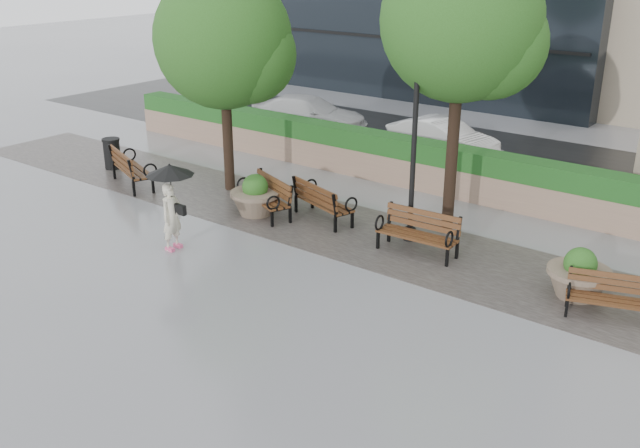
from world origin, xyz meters
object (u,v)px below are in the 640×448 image
Objects in this scene: trash_bin at (112,154)px; pedestrian at (171,199)px; bench_3 at (417,242)px; car_right at (442,138)px; bench_1 at (266,204)px; bench_4 at (609,306)px; bench_2 at (323,209)px; planter_left at (256,199)px; car_left at (309,114)px; planter_right at (578,278)px; lamppost at (413,168)px; bench_0 at (132,176)px.

pedestrian is (6.24, -3.08, 0.75)m from trash_bin.
bench_3 is 8.09m from car_right.
car_right reaches higher than bench_1.
pedestrian reaches higher than bench_4.
bench_2 is 1.05× the size of bench_3.
planter_left reaches higher than bench_4.
pedestrian is at bearing -26.25° from trash_bin.
bench_2 is 9.19m from car_left.
planter_right is 0.31× the size of lamppost.
planter_left is 8.85m from car_left.
planter_left is 1.42× the size of trash_bin.
bench_4 is at bearing -0.64° from planter_left.
planter_left is (-1.62, -0.72, 0.13)m from bench_2.
bench_3 is at bearing -149.59° from car_right.
bench_0 is 0.52× the size of lamppost.
planter_left is 4.33m from lamppost.
bench_3 is 0.49× the size of car_right.
planter_left reaches higher than bench_0.
car_left is 1.19× the size of car_right.
car_left reaches higher than bench_0.
car_left is at bearing 149.58° from planter_right.
bench_2 reaches higher than bench_1.
bench_0 is at bearing 151.53° from car_right.
bench_4 is 0.41× the size of lamppost.
bench_2 is 2.96m from bench_3.
bench_1 is at bearing -151.76° from bench_0.
car_right is at bearing 112.56° from lamppost.
car_right is (-2.81, 6.77, -1.14)m from lamppost.
bench_4 is at bearing -157.42° from bench_0.
lamppost is (2.39, 0.20, 1.47)m from bench_2.
planter_right is at bearing 23.67° from bench_1.
bench_2 is at bearing 2.96° from trash_bin.
bench_4 is 1.29× the size of planter_left.
planter_right is (3.55, 0.09, 0.12)m from bench_3.
trash_bin is 7.00m from pedestrian.
pedestrian is (-1.18, -10.45, 0.59)m from car_right.
bench_1 is at bearing 32.88° from planter_left.
car_right is at bearing 44.79° from trash_bin.
car_right is at bearing 133.52° from planter_right.
car_right is (1.20, 7.68, 0.20)m from planter_left.
bench_3 is 1.12× the size of bench_4.
bench_0 is 1.08× the size of bench_1.
lamppost is (-4.85, 1.01, 1.51)m from bench_4.
planter_right is at bearing -7.02° from lamppost.
lamppost is (4.01, 0.92, 1.34)m from planter_left.
car_left reaches higher than bench_4.
pedestrian is (-1.60, -3.48, 0.91)m from bench_2.
car_right reaches higher than planter_left.
car_right is (-7.67, 7.78, 0.37)m from bench_4.
bench_3 is (2.93, -0.39, -0.00)m from bench_2.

